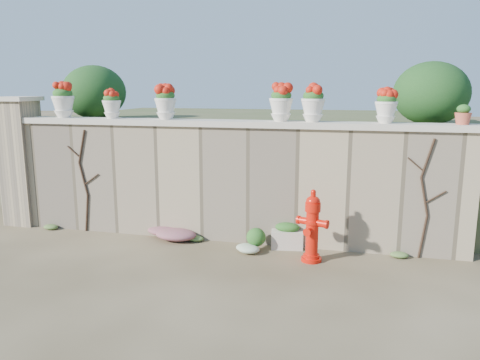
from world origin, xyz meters
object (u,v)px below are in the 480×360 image
(planter_box, at_px, (287,236))
(urn_pot_0, at_px, (63,100))
(fire_hydrant, at_px, (312,226))
(terracotta_pot, at_px, (463,116))

(planter_box, xyz_separation_m, urn_pot_0, (-4.24, 0.25, 2.21))
(fire_hydrant, distance_m, terracotta_pot, 2.82)
(planter_box, xyz_separation_m, terracotta_pot, (2.60, 0.25, 2.03))
(fire_hydrant, bearing_deg, terracotta_pot, 38.41)
(terracotta_pot, bearing_deg, urn_pot_0, -180.00)
(fire_hydrant, bearing_deg, urn_pot_0, -170.27)
(planter_box, relative_size, urn_pot_0, 0.88)
(urn_pot_0, xyz_separation_m, terracotta_pot, (6.84, 0.00, -0.18))
(planter_box, bearing_deg, urn_pot_0, 168.71)
(fire_hydrant, distance_m, urn_pot_0, 5.10)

